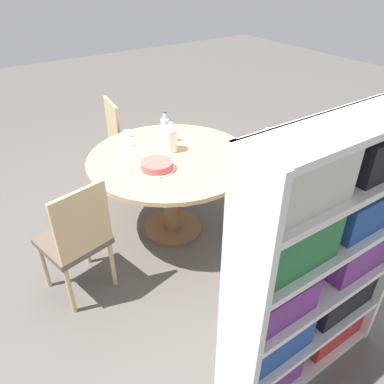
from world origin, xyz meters
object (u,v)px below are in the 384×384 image
(chair_c, at_px, (127,141))
(bookshelf, at_px, (316,269))
(cup_a, at_px, (129,144))
(cup_b, at_px, (170,127))
(chair_a, at_px, (77,238))
(water_bottle, at_px, (165,130))
(chair_b, at_px, (285,183))
(coffee_pot, at_px, (169,139))
(cake_main, at_px, (157,166))
(cup_c, at_px, (127,135))

(chair_c, height_order, bookshelf, bookshelf)
(cup_a, relative_size, cup_b, 1.00)
(chair_a, relative_size, water_bottle, 3.31)
(chair_a, height_order, water_bottle, water_bottle)
(chair_c, bearing_deg, water_bottle, -168.25)
(chair_a, bearing_deg, cup_a, -152.21)
(bookshelf, xyz_separation_m, cup_b, (-0.36, -2.05, -0.01))
(chair_a, distance_m, chair_b, 1.77)
(coffee_pot, relative_size, cake_main, 0.85)
(cup_a, xyz_separation_m, cup_b, (-0.48, -0.12, 0.00))
(chair_b, relative_size, cake_main, 3.37)
(water_bottle, xyz_separation_m, cake_main, (0.31, 0.40, -0.08))
(cup_c, bearing_deg, cup_a, 69.69)
(chair_b, bearing_deg, chair_a, -150.43)
(bookshelf, bearing_deg, cup_b, 80.03)
(water_bottle, bearing_deg, coffee_pot, 70.45)
(cup_a, relative_size, cup_c, 1.00)
(chair_b, xyz_separation_m, cup_a, (1.00, -0.91, 0.28))
(chair_a, bearing_deg, chair_c, -140.86)
(chair_c, relative_size, cake_main, 3.37)
(chair_b, bearing_deg, water_bottle, 168.78)
(cup_a, height_order, cup_c, same)
(coffee_pot, height_order, water_bottle, water_bottle)
(chair_a, bearing_deg, water_bottle, -165.28)
(cup_a, bearing_deg, chair_c, -112.12)
(chair_b, distance_m, cup_b, 1.19)
(cake_main, distance_m, cup_b, 0.77)
(coffee_pot, relative_size, water_bottle, 0.83)
(cake_main, height_order, cup_b, cake_main)
(cup_a, bearing_deg, cup_b, -165.98)
(chair_b, height_order, bookshelf, bookshelf)
(chair_b, height_order, chair_c, same)
(cup_a, bearing_deg, cake_main, 89.76)
(coffee_pot, bearing_deg, cup_a, -45.17)
(cake_main, xyz_separation_m, cup_b, (-0.48, -0.60, -0.01))
(cake_main, distance_m, cup_c, 0.67)
(water_bottle, distance_m, cup_c, 0.37)
(chair_c, height_order, cup_c, chair_c)
(cup_c, bearing_deg, cake_main, 84.05)
(chair_c, bearing_deg, cup_c, 164.35)
(chair_c, distance_m, bookshelf, 2.58)
(chair_c, relative_size, cup_a, 7.68)
(cup_b, xyz_separation_m, cup_c, (0.41, -0.06, 0.00))
(chair_a, height_order, cup_a, chair_a)
(cup_c, bearing_deg, chair_b, 130.44)
(chair_b, bearing_deg, cup_c, 169.40)
(cake_main, bearing_deg, cup_a, -90.24)
(water_bottle, relative_size, cup_b, 2.32)
(chair_b, xyz_separation_m, chair_c, (0.75, -1.54, 0.00))
(coffee_pot, bearing_deg, cup_c, -66.99)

